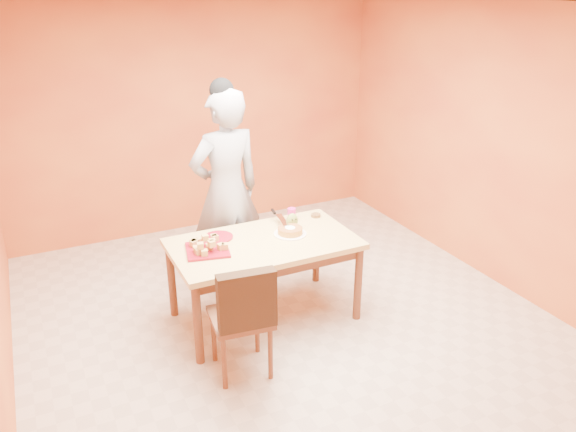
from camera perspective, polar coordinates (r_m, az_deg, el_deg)
name	(u,v)px	position (r m, az deg, el deg)	size (l,w,h in m)	color
floor	(289,323)	(5.14, 0.07, -10.84)	(5.00, 5.00, 0.00)	beige
ceiling	(289,3)	(4.29, 0.09, 20.85)	(5.00, 5.00, 0.00)	silver
wall_back	(196,119)	(6.79, -9.30, 9.73)	(4.50, 4.50, 0.00)	orange
wall_right	(498,148)	(5.83, 20.52, 6.47)	(5.00, 5.00, 0.00)	orange
dining_table	(264,251)	(4.91, -2.47, -3.58)	(1.60, 0.90, 0.76)	#EECB7C
dining_chair	(241,316)	(4.32, -4.76, -10.07)	(0.50, 0.57, 0.97)	brown
pastry_pile	(207,243)	(4.71, -8.22, -2.76)	(0.31, 0.31, 0.10)	tan
person	(226,192)	(5.38, -6.30, 2.47)	(0.72, 0.47, 1.98)	gray
pastry_platter	(208,250)	(4.74, -8.18, -3.43)	(0.35, 0.35, 0.02)	maroon
red_dinner_plate	(218,237)	(4.96, -7.10, -2.14)	(0.26, 0.26, 0.02)	maroon
white_cake_plate	(290,234)	(4.99, 0.22, -1.82)	(0.29, 0.29, 0.01)	white
sponge_cake	(290,231)	(4.98, 0.22, -1.49)	(0.22, 0.22, 0.05)	#C18032
cake_server	(282,220)	(5.12, -0.56, -0.40)	(0.06, 0.29, 0.01)	white
egg_ornament	(292,221)	(5.10, 0.42, -0.49)	(0.11, 0.09, 0.14)	olive
magenta_glass	(292,214)	(5.29, 0.37, 0.21)	(0.08, 0.08, 0.11)	#C51D7C
checker_tin	(316,215)	(5.37, 2.84, 0.07)	(0.09, 0.09, 0.03)	#381C0F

